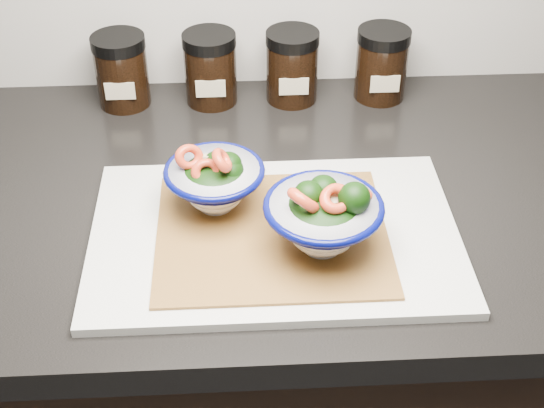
{
  "coord_description": "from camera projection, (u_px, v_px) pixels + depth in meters",
  "views": [
    {
      "loc": [
        -0.02,
        0.64,
        1.51
      ],
      "look_at": [
        0.01,
        1.34,
        0.96
      ],
      "focal_mm": 50.0,
      "sensor_mm": 36.0,
      "label": 1
    }
  ],
  "objects": [
    {
      "name": "spice_jar_c",
      "position": [
        292.0,
        66.0,
        1.17
      ],
      "size": [
        0.08,
        0.08,
        0.11
      ],
      "color": "black",
      "rests_on": "countertop"
    },
    {
      "name": "spice_jar_b",
      "position": [
        210.0,
        68.0,
        1.16
      ],
      "size": [
        0.08,
        0.08,
        0.11
      ],
      "color": "black",
      "rests_on": "countertop"
    },
    {
      "name": "bowl_right",
      "position": [
        324.0,
        217.0,
        0.87
      ],
      "size": [
        0.14,
        0.14,
        0.1
      ],
      "rotation": [
        0.0,
        0.0,
        -0.39
      ],
      "color": "white",
      "rests_on": "bamboo_mat"
    },
    {
      "name": "spice_jar_a",
      "position": [
        122.0,
        70.0,
        1.16
      ],
      "size": [
        0.08,
        0.08,
        0.11
      ],
      "color": "black",
      "rests_on": "countertop"
    },
    {
      "name": "countertop",
      "position": [
        257.0,
        202.0,
        1.02
      ],
      "size": [
        3.5,
        0.6,
        0.04
      ],
      "primitive_type": "cube",
      "color": "black",
      "rests_on": "cabinet"
    },
    {
      "name": "cabinet",
      "position": [
        260.0,
        408.0,
        1.3
      ],
      "size": [
        3.43,
        0.58,
        0.86
      ],
      "primitive_type": "cube",
      "color": "black",
      "rests_on": "ground"
    },
    {
      "name": "bamboo_mat",
      "position": [
        272.0,
        234.0,
        0.92
      ],
      "size": [
        0.28,
        0.24,
        0.0
      ],
      "primitive_type": "cube",
      "color": "#A97032",
      "rests_on": "cutting_board"
    },
    {
      "name": "cutting_board",
      "position": [
        275.0,
        235.0,
        0.93
      ],
      "size": [
        0.45,
        0.3,
        0.01
      ],
      "primitive_type": "cube",
      "color": "silver",
      "rests_on": "countertop"
    },
    {
      "name": "bowl_left",
      "position": [
        215.0,
        180.0,
        0.94
      ],
      "size": [
        0.13,
        0.13,
        0.1
      ],
      "rotation": [
        0.0,
        0.0,
        -0.17
      ],
      "color": "white",
      "rests_on": "bamboo_mat"
    },
    {
      "name": "spice_jar_d",
      "position": [
        382.0,
        64.0,
        1.17
      ],
      "size": [
        0.08,
        0.08,
        0.11
      ],
      "color": "black",
      "rests_on": "countertop"
    }
  ]
}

